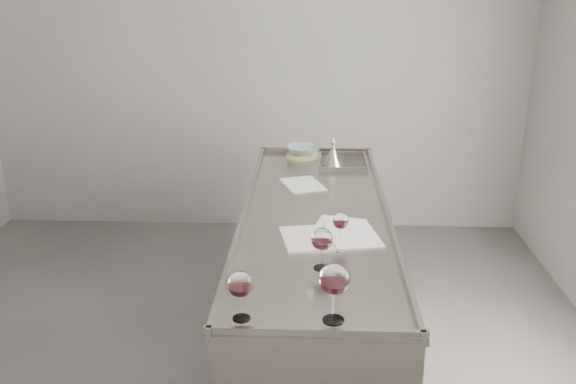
{
  "coord_description": "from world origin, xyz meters",
  "views": [
    {
      "loc": [
        0.48,
        -2.8,
        2.11
      ],
      "look_at": [
        0.35,
        0.4,
        1.02
      ],
      "focal_mm": 40.0,
      "sensor_mm": 36.0,
      "label": 1
    }
  ],
  "objects_px": {
    "wine_glass_small": "(341,222)",
    "ceramic_bowl": "(303,150)",
    "counter": "(314,294)",
    "wine_glass_right": "(334,281)",
    "notebook": "(330,238)",
    "wine_glass_left": "(241,286)",
    "wine_funnel": "(333,158)",
    "wine_glass_middle": "(322,240)"
  },
  "relations": [
    {
      "from": "wine_glass_small",
      "to": "ceramic_bowl",
      "type": "height_order",
      "value": "wine_glass_small"
    },
    {
      "from": "counter",
      "to": "wine_glass_right",
      "type": "height_order",
      "value": "wine_glass_right"
    },
    {
      "from": "wine_glass_right",
      "to": "wine_glass_small",
      "type": "distance_m",
      "value": 0.69
    },
    {
      "from": "notebook",
      "to": "ceramic_bowl",
      "type": "relative_size",
      "value": 2.29
    },
    {
      "from": "wine_glass_left",
      "to": "notebook",
      "type": "bearing_deg",
      "value": 65.76
    },
    {
      "from": "wine_glass_left",
      "to": "wine_glass_small",
      "type": "bearing_deg",
      "value": 61.31
    },
    {
      "from": "counter",
      "to": "notebook",
      "type": "distance_m",
      "value": 0.59
    },
    {
      "from": "wine_glass_left",
      "to": "counter",
      "type": "bearing_deg",
      "value": 76.22
    },
    {
      "from": "wine_funnel",
      "to": "wine_glass_middle",
      "type": "bearing_deg",
      "value": -93.29
    },
    {
      "from": "notebook",
      "to": "wine_glass_right",
      "type": "bearing_deg",
      "value": -101.32
    },
    {
      "from": "notebook",
      "to": "wine_funnel",
      "type": "relative_size",
      "value": 2.4
    },
    {
      "from": "wine_glass_small",
      "to": "wine_glass_right",
      "type": "bearing_deg",
      "value": -94.05
    },
    {
      "from": "wine_glass_left",
      "to": "wine_funnel",
      "type": "height_order",
      "value": "wine_funnel"
    },
    {
      "from": "wine_glass_left",
      "to": "wine_glass_small",
      "type": "relative_size",
      "value": 1.22
    },
    {
      "from": "wine_glass_middle",
      "to": "wine_glass_small",
      "type": "bearing_deg",
      "value": 71.42
    },
    {
      "from": "wine_glass_middle",
      "to": "wine_glass_left",
      "type": "bearing_deg",
      "value": -124.1
    },
    {
      "from": "ceramic_bowl",
      "to": "wine_glass_left",
      "type": "bearing_deg",
      "value": -94.79
    },
    {
      "from": "wine_glass_middle",
      "to": "notebook",
      "type": "distance_m",
      "value": 0.34
    },
    {
      "from": "wine_glass_right",
      "to": "notebook",
      "type": "xyz_separation_m",
      "value": [
        0.01,
        0.74,
        -0.15
      ]
    },
    {
      "from": "counter",
      "to": "wine_funnel",
      "type": "relative_size",
      "value": 11.82
    },
    {
      "from": "counter",
      "to": "wine_glass_right",
      "type": "xyz_separation_m",
      "value": [
        0.06,
        -1.08,
        0.62
      ]
    },
    {
      "from": "counter",
      "to": "wine_funnel",
      "type": "height_order",
      "value": "wine_funnel"
    },
    {
      "from": "wine_funnel",
      "to": "wine_glass_right",
      "type": "bearing_deg",
      "value": -91.37
    },
    {
      "from": "counter",
      "to": "wine_glass_small",
      "type": "xyz_separation_m",
      "value": [
        0.11,
        -0.39,
        0.57
      ]
    },
    {
      "from": "wine_glass_right",
      "to": "ceramic_bowl",
      "type": "bearing_deg",
      "value": 93.93
    },
    {
      "from": "counter",
      "to": "wine_glass_middle",
      "type": "xyz_separation_m",
      "value": [
        0.02,
        -0.65,
        0.6
      ]
    },
    {
      "from": "counter",
      "to": "notebook",
      "type": "relative_size",
      "value": 4.92
    },
    {
      "from": "ceramic_bowl",
      "to": "wine_glass_right",
      "type": "bearing_deg",
      "value": -86.07
    },
    {
      "from": "wine_glass_middle",
      "to": "wine_glass_small",
      "type": "xyz_separation_m",
      "value": [
        0.09,
        0.26,
        -0.02
      ]
    },
    {
      "from": "wine_glass_middle",
      "to": "wine_glass_small",
      "type": "relative_size",
      "value": 1.2
    },
    {
      "from": "wine_glass_left",
      "to": "notebook",
      "type": "height_order",
      "value": "wine_glass_left"
    },
    {
      "from": "wine_glass_left",
      "to": "wine_glass_middle",
      "type": "height_order",
      "value": "wine_glass_left"
    },
    {
      "from": "counter",
      "to": "wine_glass_left",
      "type": "height_order",
      "value": "wine_glass_left"
    },
    {
      "from": "wine_glass_small",
      "to": "wine_funnel",
      "type": "xyz_separation_m",
      "value": [
        -0.0,
        1.21,
        -0.04
      ]
    },
    {
      "from": "wine_glass_small",
      "to": "notebook",
      "type": "relative_size",
      "value": 0.31
    },
    {
      "from": "wine_funnel",
      "to": "ceramic_bowl",
      "type": "bearing_deg",
      "value": 127.23
    },
    {
      "from": "counter",
      "to": "wine_glass_left",
      "type": "bearing_deg",
      "value": -103.78
    },
    {
      "from": "wine_glass_left",
      "to": "ceramic_bowl",
      "type": "height_order",
      "value": "wine_glass_left"
    },
    {
      "from": "counter",
      "to": "wine_glass_left",
      "type": "xyz_separation_m",
      "value": [
        -0.27,
        -1.08,
        0.6
      ]
    },
    {
      "from": "counter",
      "to": "ceramic_bowl",
      "type": "bearing_deg",
      "value": 94.47
    },
    {
      "from": "wine_glass_small",
      "to": "wine_glass_left",
      "type": "bearing_deg",
      "value": -118.69
    },
    {
      "from": "wine_glass_middle",
      "to": "ceramic_bowl",
      "type": "xyz_separation_m",
      "value": [
        -0.11,
        1.73,
        -0.08
      ]
    }
  ]
}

